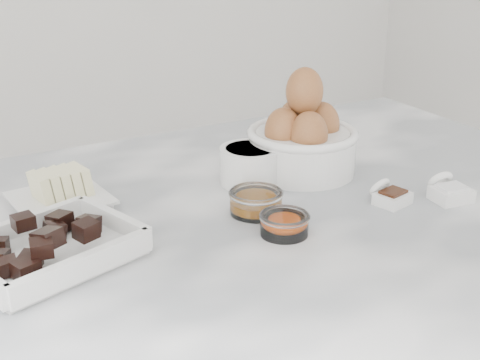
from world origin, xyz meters
name	(u,v)px	position (x,y,z in m)	size (l,w,h in m)	color
marble_slab	(238,230)	(0.00, 0.00, 0.92)	(1.20, 0.80, 0.04)	white
chocolate_dish	(50,245)	(-0.26, 0.00, 0.96)	(0.24, 0.21, 0.05)	white
butter_plate	(58,193)	(-0.21, 0.16, 0.96)	(0.14, 0.14, 0.05)	white
sugar_ramekin	(251,164)	(0.08, 0.10, 0.97)	(0.09, 0.09, 0.06)	white
egg_bowl	(302,139)	(0.17, 0.10, 1.00)	(0.18, 0.18, 0.17)	white
honey_bowl	(256,201)	(0.03, 0.00, 0.96)	(0.08, 0.08, 0.03)	white
zest_bowl	(284,223)	(0.03, -0.08, 0.96)	(0.07, 0.07, 0.03)	white
vanilla_spoon	(389,195)	(0.21, -0.06, 0.95)	(0.05, 0.07, 0.04)	white
salt_spoon	(448,190)	(0.30, -0.09, 0.95)	(0.06, 0.07, 0.04)	white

